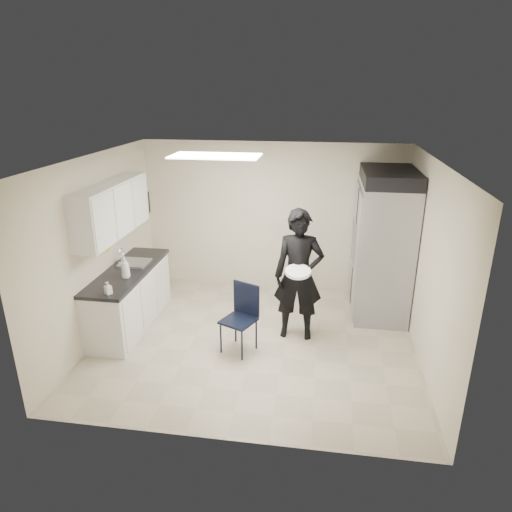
% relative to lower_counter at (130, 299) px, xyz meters
% --- Properties ---
extents(floor, '(4.50, 4.50, 0.00)m').
position_rel_lower_counter_xyz_m(floor, '(1.95, -0.20, -0.43)').
color(floor, tan).
rests_on(floor, ground).
extents(ceiling, '(4.50, 4.50, 0.00)m').
position_rel_lower_counter_xyz_m(ceiling, '(1.95, -0.20, 2.17)').
color(ceiling, white).
rests_on(ceiling, back_wall).
extents(back_wall, '(4.50, 0.00, 4.50)m').
position_rel_lower_counter_xyz_m(back_wall, '(1.95, 1.80, 0.87)').
color(back_wall, beige).
rests_on(back_wall, floor).
extents(left_wall, '(0.00, 4.00, 4.00)m').
position_rel_lower_counter_xyz_m(left_wall, '(-0.30, -0.20, 0.87)').
color(left_wall, beige).
rests_on(left_wall, floor).
extents(right_wall, '(0.00, 4.00, 4.00)m').
position_rel_lower_counter_xyz_m(right_wall, '(4.20, -0.20, 0.87)').
color(right_wall, beige).
rests_on(right_wall, floor).
extents(ceiling_panel, '(1.20, 0.60, 0.02)m').
position_rel_lower_counter_xyz_m(ceiling_panel, '(1.35, 0.20, 2.14)').
color(ceiling_panel, white).
rests_on(ceiling_panel, ceiling).
extents(lower_counter, '(0.60, 1.90, 0.86)m').
position_rel_lower_counter_xyz_m(lower_counter, '(0.00, 0.00, 0.00)').
color(lower_counter, silver).
rests_on(lower_counter, floor).
extents(countertop, '(0.64, 1.95, 0.05)m').
position_rel_lower_counter_xyz_m(countertop, '(0.00, 0.00, 0.46)').
color(countertop, black).
rests_on(countertop, lower_counter).
extents(sink, '(0.42, 0.40, 0.14)m').
position_rel_lower_counter_xyz_m(sink, '(0.02, 0.25, 0.44)').
color(sink, gray).
rests_on(sink, countertop).
extents(faucet, '(0.02, 0.02, 0.24)m').
position_rel_lower_counter_xyz_m(faucet, '(-0.18, 0.25, 0.59)').
color(faucet, silver).
rests_on(faucet, countertop).
extents(upper_cabinets, '(0.35, 1.80, 0.75)m').
position_rel_lower_counter_xyz_m(upper_cabinets, '(-0.13, 0.00, 1.40)').
color(upper_cabinets, silver).
rests_on(upper_cabinets, left_wall).
extents(towel_dispenser, '(0.22, 0.30, 0.35)m').
position_rel_lower_counter_xyz_m(towel_dispenser, '(-0.19, 1.15, 1.19)').
color(towel_dispenser, black).
rests_on(towel_dispenser, left_wall).
extents(notice_sticker_left, '(0.00, 0.12, 0.07)m').
position_rel_lower_counter_xyz_m(notice_sticker_left, '(-0.29, -0.10, 0.79)').
color(notice_sticker_left, yellow).
rests_on(notice_sticker_left, left_wall).
extents(notice_sticker_right, '(0.00, 0.12, 0.07)m').
position_rel_lower_counter_xyz_m(notice_sticker_right, '(-0.29, 0.10, 0.75)').
color(notice_sticker_right, yellow).
rests_on(notice_sticker_right, left_wall).
extents(commercial_fridge, '(0.80, 1.35, 2.10)m').
position_rel_lower_counter_xyz_m(commercial_fridge, '(3.78, 1.07, 0.62)').
color(commercial_fridge, gray).
rests_on(commercial_fridge, floor).
extents(fridge_compressor, '(0.80, 1.35, 0.20)m').
position_rel_lower_counter_xyz_m(fridge_compressor, '(3.78, 1.07, 1.77)').
color(fridge_compressor, black).
rests_on(fridge_compressor, commercial_fridge).
extents(folding_chair, '(0.54, 0.54, 0.93)m').
position_rel_lower_counter_xyz_m(folding_chair, '(1.77, -0.49, 0.03)').
color(folding_chair, black).
rests_on(folding_chair, floor).
extents(man_tuxedo, '(0.70, 0.47, 1.90)m').
position_rel_lower_counter_xyz_m(man_tuxedo, '(2.53, 0.06, 0.52)').
color(man_tuxedo, black).
rests_on(man_tuxedo, floor).
extents(bucket_lid, '(0.35, 0.35, 0.04)m').
position_rel_lower_counter_xyz_m(bucket_lid, '(2.54, -0.19, 0.68)').
color(bucket_lid, white).
rests_on(bucket_lid, man_tuxedo).
extents(soap_bottle_a, '(0.14, 0.14, 0.31)m').
position_rel_lower_counter_xyz_m(soap_bottle_a, '(0.12, -0.28, 0.64)').
color(soap_bottle_a, white).
rests_on(soap_bottle_a, countertop).
extents(soap_bottle_b, '(0.11, 0.11, 0.17)m').
position_rel_lower_counter_xyz_m(soap_bottle_b, '(0.12, -0.83, 0.56)').
color(soap_bottle_b, silver).
rests_on(soap_bottle_b, countertop).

